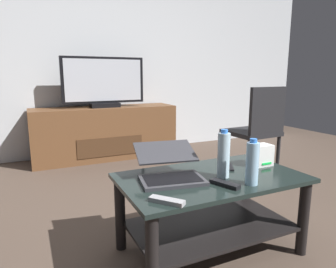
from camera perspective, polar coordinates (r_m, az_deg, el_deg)
ground_plane at (r=1.85m, az=6.70°, el=-21.62°), size 7.68×7.68×0.00m
back_wall at (r=4.01m, az=-13.55°, el=16.53°), size 6.40×0.12×2.80m
coffee_table at (r=1.74m, az=8.12°, el=-12.43°), size 1.01×0.58×0.45m
media_cabinet at (r=3.74m, az=-11.77°, el=0.26°), size 1.69×0.47×0.63m
television at (r=3.65m, az=-12.06°, el=9.38°), size 0.96×0.20×0.58m
dining_chair at (r=3.03m, az=16.56°, el=1.21°), size 0.46×0.46×0.89m
laptop at (r=1.62m, az=0.21°, el=-6.46°), size 0.39×0.42×0.16m
router_box at (r=1.93m, az=17.30°, el=-3.81°), size 0.12×0.10×0.13m
water_bottle_near at (r=1.65m, az=10.50°, el=-3.88°), size 0.07×0.07×0.26m
water_bottle_far at (r=1.57m, az=15.70°, el=-5.33°), size 0.06×0.06×0.24m
cell_phone at (r=1.85m, az=11.09°, el=-6.12°), size 0.13×0.16×0.01m
tv_remote at (r=1.55m, az=10.72°, el=-9.29°), size 0.10×0.17×0.02m
soundbar_remote at (r=1.33m, az=-0.24°, el=-12.57°), size 0.14×0.15×0.02m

